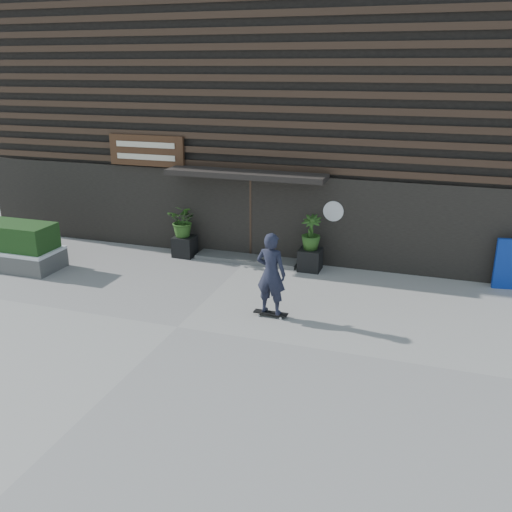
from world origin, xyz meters
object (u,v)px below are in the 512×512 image
(raised_bed, at_px, (3,257))
(skateboarder, at_px, (271,274))
(planter_pot_left, at_px, (185,246))
(planter_pot_right, at_px, (310,260))

(raised_bed, xyz_separation_m, skateboarder, (8.19, -0.86, 0.78))
(planter_pot_left, height_order, skateboarder, skateboarder)
(planter_pot_left, height_order, raised_bed, planter_pot_left)
(planter_pot_right, distance_m, skateboarder, 3.32)
(raised_bed, bearing_deg, skateboarder, -6.02)
(planter_pot_left, xyz_separation_m, skateboarder, (3.66, -3.24, 0.73))
(skateboarder, bearing_deg, planter_pot_left, 138.47)
(planter_pot_right, bearing_deg, planter_pot_left, 180.00)
(planter_pot_right, bearing_deg, skateboarder, -92.52)
(planter_pot_left, bearing_deg, planter_pot_right, 0.00)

